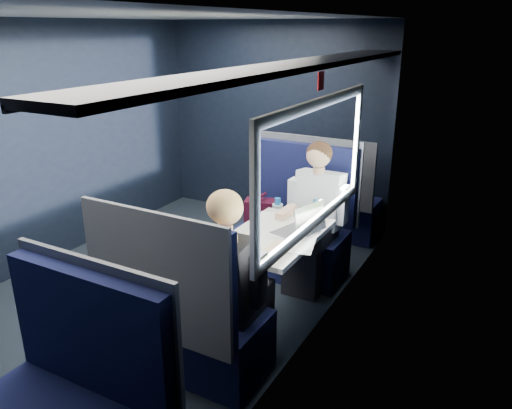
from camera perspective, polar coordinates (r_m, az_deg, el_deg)
The scene contains 12 objects.
ground at distance 4.64m, azimuth -9.93°, elevation -9.34°, with size 2.80×4.20×0.01m, color black.
room_shell at distance 4.12m, azimuth -10.88°, elevation 8.91°, with size 3.00×4.40×2.40m.
table at distance 3.83m, azimuth 1.74°, elevation -4.36°, with size 0.62×1.00×0.74m.
seat_bay_near at distance 4.73m, azimuth 4.42°, elevation -2.79°, with size 1.04×0.62×1.26m.
seat_bay_far at distance 3.38m, azimuth -8.10°, elevation -12.91°, with size 1.04×0.62×1.26m.
seat_row_front at distance 5.53m, azimuth 8.52°, elevation 0.32°, with size 1.04×0.51×1.16m.
man at distance 4.37m, azimuth 6.71°, elevation -0.57°, with size 0.53×0.56×1.32m.
woman at distance 3.22m, azimuth -2.96°, elevation -8.05°, with size 0.53×0.56×1.32m.
papers at distance 3.84m, azimuth 3.17°, elevation -3.05°, with size 0.53×0.76×0.01m, color white.
laptop at distance 3.77m, azimuth 5.32°, elevation -2.44°, with size 0.33×0.38×0.25m.
bottle_small at distance 3.95m, azimuth 6.73°, elevation -1.05°, with size 0.06×0.06×0.21m.
cup at distance 4.02m, azimuth 7.12°, elevation -1.46°, with size 0.07×0.07×0.09m, color white.
Camera 1 is at (2.61, -3.12, 2.23)m, focal length 35.00 mm.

